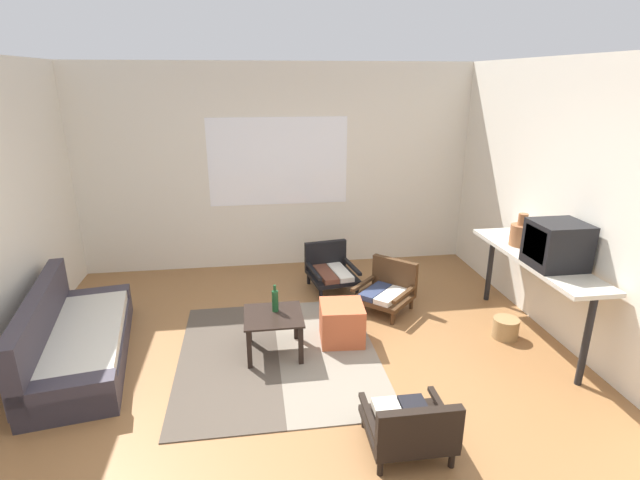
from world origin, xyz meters
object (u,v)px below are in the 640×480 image
(ottoman_orange, at_px, (342,323))
(console_shelf, at_px, (535,264))
(coffee_table, at_px, (274,323))
(couch, at_px, (74,340))
(wicker_basket, at_px, (505,328))
(armchair_by_window, at_px, (330,269))
(glass_bottle, at_px, (275,300))
(armchair_striped_foreground, at_px, (410,427))
(crt_television, at_px, (557,245))
(clay_vase, at_px, (521,234))
(armchair_corner, at_px, (387,288))

(ottoman_orange, relative_size, console_shelf, 0.23)
(coffee_table, bearing_deg, couch, 175.91)
(wicker_basket, bearing_deg, armchair_by_window, 136.62)
(armchair_by_window, xyz_separation_m, ottoman_orange, (-0.10, -1.29, -0.05))
(ottoman_orange, xyz_separation_m, wicker_basket, (1.65, -0.17, -0.10))
(ottoman_orange, xyz_separation_m, glass_bottle, (-0.65, -0.05, 0.32))
(console_shelf, bearing_deg, glass_bottle, 177.57)
(wicker_basket, bearing_deg, armchair_striped_foreground, -136.63)
(crt_television, xyz_separation_m, wicker_basket, (-0.23, 0.26, -0.97))
(armchair_by_window, distance_m, clay_vase, 2.24)
(console_shelf, relative_size, wicker_basket, 7.06)
(armchair_corner, relative_size, wicker_basket, 3.02)
(armchair_striped_foreground, height_order, crt_television, crt_television)
(coffee_table, height_order, wicker_basket, coffee_table)
(ottoman_orange, bearing_deg, coffee_table, -169.33)
(armchair_by_window, height_order, clay_vase, clay_vase)
(couch, relative_size, crt_television, 4.39)
(ottoman_orange, relative_size, clay_vase, 1.25)
(coffee_table, xyz_separation_m, armchair_corner, (1.32, 0.76, -0.08))
(clay_vase, bearing_deg, armchair_by_window, 147.40)
(armchair_by_window, height_order, console_shelf, console_shelf)
(coffee_table, distance_m, console_shelf, 2.60)
(armchair_by_window, distance_m, armchair_striped_foreground, 2.85)
(armchair_striped_foreground, relative_size, crt_television, 1.29)
(coffee_table, height_order, console_shelf, console_shelf)
(armchair_striped_foreground, xyz_separation_m, ottoman_orange, (-0.18, 1.56, -0.02))
(ottoman_orange, height_order, console_shelf, console_shelf)
(couch, relative_size, armchair_corner, 2.58)
(crt_television, relative_size, wicker_basket, 1.77)
(coffee_table, relative_size, console_shelf, 0.30)
(couch, height_order, ottoman_orange, couch)
(armchair_striped_foreground, bearing_deg, console_shelf, 39.50)
(couch, height_order, wicker_basket, couch)
(armchair_by_window, bearing_deg, wicker_basket, -43.38)
(armchair_corner, height_order, ottoman_orange, armchair_corner)
(glass_bottle, bearing_deg, couch, 178.34)
(couch, xyz_separation_m, clay_vase, (4.38, 0.15, 0.78))
(couch, relative_size, console_shelf, 1.10)
(wicker_basket, bearing_deg, glass_bottle, 177.03)
(clay_vase, relative_size, wicker_basket, 1.31)
(ottoman_orange, distance_m, wicker_basket, 1.66)
(armchair_striped_foreground, distance_m, ottoman_orange, 1.57)
(coffee_table, bearing_deg, armchair_striped_foreground, -59.01)
(couch, relative_size, clay_vase, 5.94)
(coffee_table, xyz_separation_m, glass_bottle, (0.02, 0.08, 0.19))
(armchair_corner, height_order, clay_vase, clay_vase)
(couch, height_order, console_shelf, console_shelf)
(coffee_table, bearing_deg, glass_bottle, 72.02)
(couch, bearing_deg, ottoman_orange, -0.07)
(console_shelf, height_order, clay_vase, clay_vase)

